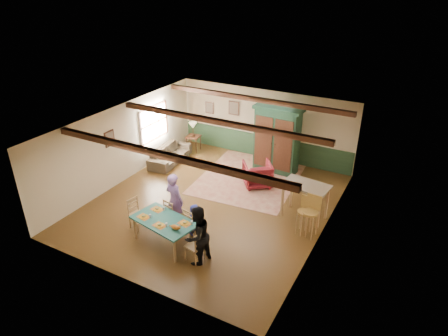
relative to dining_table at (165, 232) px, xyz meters
The scene contains 35 objects.
floor 2.41m from the dining_table, 87.65° to the left, with size 8.00×8.00×0.00m, color #472D14.
wall_back 6.46m from the dining_table, 89.12° to the left, with size 7.00×0.02×2.70m, color beige.
wall_left 4.27m from the dining_table, 145.04° to the left, with size 0.02×8.00×2.70m, color beige.
wall_right 4.42m from the dining_table, 33.48° to the left, with size 0.02×8.00×2.70m, color beige.
ceiling 3.34m from the dining_table, 87.65° to the left, with size 7.00×8.00×0.02m, color white.
wainscot_back 6.36m from the dining_table, 89.12° to the left, with size 6.95×0.03×0.90m, color #223E26.
ceiling_beam_front 2.25m from the dining_table, 39.03° to the left, with size 6.95×0.16×0.16m, color black.
ceiling_beam_mid 3.58m from the dining_table, 87.99° to the left, with size 6.95×0.16×0.16m, color black.
ceiling_beam_back 5.83m from the dining_table, 88.96° to the left, with size 6.95×0.16×0.16m, color black.
window_left 5.42m from the dining_table, 129.58° to the left, with size 0.06×1.60×1.30m, color white, non-canonical shape.
picture_left_wall 4.06m from the dining_table, 152.19° to the left, with size 0.04×0.42×0.52m, color gray, non-canonical shape.
picture_back_a 6.62m from the dining_table, 100.72° to the left, with size 0.45×0.04×0.55m, color gray, non-canonical shape.
picture_back_b 6.88m from the dining_table, 109.93° to the left, with size 0.38×0.04×0.48m, color gray, non-canonical shape.
dining_table is the anchor object (origin of this frame).
dining_chair_far_left 0.80m from the dining_table, 107.99° to the left, with size 0.40×0.42×0.92m, color #A77F53, non-canonical shape.
dining_chair_far_right 0.80m from the dining_table, 49.88° to the left, with size 0.40×0.42×0.92m, color #A77F53, non-canonical shape.
dining_chair_end_left 1.11m from the dining_table, 168.94° to the left, with size 0.40×0.42×0.92m, color #A77F53, non-canonical shape.
dining_chair_end_right 1.11m from the dining_table, 11.06° to the right, with size 0.40×0.42×0.92m, color #A77F53, non-canonical shape.
person_man 0.98m from the dining_table, 105.50° to the left, with size 0.61×0.40×1.66m, color #8A63AA.
person_woman 1.28m from the dining_table, 11.06° to the right, with size 0.77×0.60×1.59m, color black.
person_child 0.87m from the dining_table, 52.37° to the left, with size 0.47×0.31×0.97m, color #26309B.
cat 0.70m from the dining_table, 21.37° to the right, with size 0.35×0.13×0.17m, color orange, non-canonical shape.
place_setting_near_left 0.72m from the dining_table, 166.62° to the right, with size 0.39×0.29×0.11m, color orange, non-canonical shape.
place_setting_near_center 0.49m from the dining_table, 79.26° to the right, with size 0.39×0.29×0.11m, color orange, non-canonical shape.
place_setting_far_left 0.72m from the dining_table, 144.49° to the left, with size 0.39×0.29×0.11m, color orange, non-canonical shape.
place_setting_far_right 0.72m from the dining_table, 13.38° to the left, with size 0.39×0.29×0.11m, color orange, non-canonical shape.
area_rug 4.47m from the dining_table, 84.89° to the left, with size 3.26×3.87×0.01m, color #C9B492.
armoire 5.64m from the dining_table, 79.94° to the left, with size 1.72×0.69×2.43m, color #122F1F.
armchair 4.22m from the dining_table, 78.30° to the left, with size 0.90×0.92×0.84m, color #4E0F18.
sofa 5.11m from the dining_table, 123.84° to the left, with size 2.10×0.82×0.61m, color #44392A.
end_table 6.15m from the dining_table, 115.22° to the left, with size 0.52×0.52×0.63m, color black, non-canonical shape.
table_lamp 6.18m from the dining_table, 115.22° to the left, with size 0.32×0.32×0.58m, color beige, non-canonical shape.
counter_table 4.17m from the dining_table, 46.20° to the left, with size 1.32×0.77×1.10m, color #B3A48B, non-canonical shape.
bar_stool_left 3.83m from the dining_table, 35.24° to the left, with size 0.39×0.43×1.11m, color #B18B44, non-canonical shape.
bar_stool_right 3.96m from the dining_table, 33.31° to the left, with size 0.43×0.47×1.21m, color #B18B44, non-canonical shape.
Camera 1 is at (5.49, -9.35, 6.68)m, focal length 32.00 mm.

